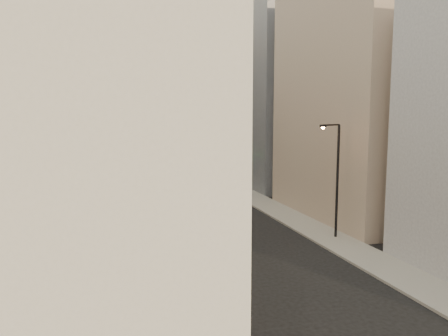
% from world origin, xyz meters
% --- Properties ---
extents(sidewalk_left, '(3.00, 140.00, 0.15)m').
position_xyz_m(sidewalk_left, '(-6.50, 55.00, 0.07)').
color(sidewalk_left, gray).
rests_on(sidewalk_left, ground).
extents(sidewalk_right, '(3.00, 140.00, 0.15)m').
position_xyz_m(sidewalk_right, '(6.50, 55.00, 0.07)').
color(sidewalk_right, gray).
rests_on(sidewalk_right, ground).
extents(near_building_left, '(8.30, 23.04, 12.30)m').
position_xyz_m(near_building_left, '(-10.99, 9.00, 6.02)').
color(near_building_left, brown).
rests_on(near_building_left, ground).
extents(left_bldg_beige, '(8.00, 12.00, 16.00)m').
position_xyz_m(left_bldg_beige, '(-12.00, 26.00, 8.00)').
color(left_bldg_beige, gray).
rests_on(left_bldg_beige, ground).
extents(left_bldg_grey, '(8.00, 16.00, 20.00)m').
position_xyz_m(left_bldg_grey, '(-12.00, 42.00, 10.00)').
color(left_bldg_grey, gray).
rests_on(left_bldg_grey, ground).
extents(left_bldg_tan, '(8.00, 18.00, 17.00)m').
position_xyz_m(left_bldg_tan, '(-12.00, 60.00, 8.50)').
color(left_bldg_tan, tan).
rests_on(left_bldg_tan, ground).
extents(left_bldg_wingrid, '(8.00, 20.00, 24.00)m').
position_xyz_m(left_bldg_wingrid, '(-12.00, 80.00, 12.00)').
color(left_bldg_wingrid, gray).
rests_on(left_bldg_wingrid, ground).
extents(right_bldg_beige, '(8.00, 16.00, 20.00)m').
position_xyz_m(right_bldg_beige, '(12.00, 30.00, 10.00)').
color(right_bldg_beige, gray).
rests_on(right_bldg_beige, ground).
extents(right_bldg_wingrid, '(8.00, 20.00, 26.00)m').
position_xyz_m(right_bldg_wingrid, '(12.00, 50.00, 13.00)').
color(right_bldg_wingrid, gray).
rests_on(right_bldg_wingrid, ground).
extents(highrise, '(21.00, 23.00, 51.20)m').
position_xyz_m(highrise, '(18.00, 78.00, 25.66)').
color(highrise, gray).
rests_on(highrise, ground).
extents(clock_tower, '(14.00, 14.00, 44.90)m').
position_xyz_m(clock_tower, '(-1.00, 92.00, 17.63)').
color(clock_tower, tan).
rests_on(clock_tower, ground).
extents(white_tower, '(8.00, 8.00, 41.50)m').
position_xyz_m(white_tower, '(10.00, 78.00, 18.61)').
color(white_tower, silver).
rests_on(white_tower, ground).
extents(streetlamp_mid, '(2.01, 1.01, 8.19)m').
position_xyz_m(streetlamp_mid, '(6.74, 23.84, 4.68)').
color(streetlamp_mid, black).
rests_on(streetlamp_mid, ground).
extents(traffic_light_left, '(0.52, 0.38, 5.00)m').
position_xyz_m(traffic_light_left, '(-6.59, 44.15, 3.42)').
color(traffic_light_left, black).
rests_on(traffic_light_left, ground).
extents(traffic_light_right, '(0.81, 0.81, 5.00)m').
position_xyz_m(traffic_light_right, '(6.75, 44.17, 3.90)').
color(traffic_light_right, black).
rests_on(traffic_light_right, ground).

